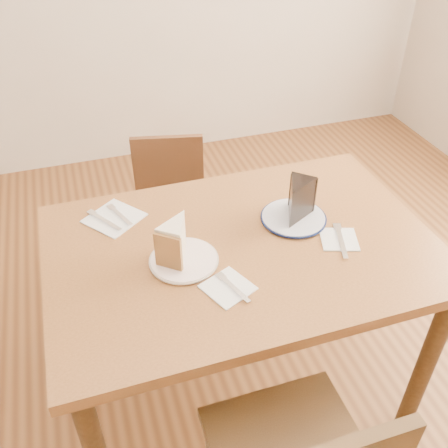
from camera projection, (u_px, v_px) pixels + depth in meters
ground at (238, 386)px, 2.01m from camera, size 4.00×4.00×0.00m
table at (242, 267)px, 1.61m from camera, size 1.20×0.80×0.75m
chair_far at (171, 215)px, 2.23m from camera, size 0.44×0.44×0.74m
plate_cream at (184, 260)px, 1.48m from camera, size 0.20×0.20×0.01m
plate_navy at (293, 218)px, 1.65m from camera, size 0.21×0.21×0.01m
carrot_cake at (177, 240)px, 1.46m from camera, size 0.13×0.14×0.11m
chocolate_cake at (297, 203)px, 1.60m from camera, size 0.15×0.15×0.12m
napkin_cream at (228, 287)px, 1.40m from camera, size 0.16×0.16×0.00m
napkin_navy at (339, 239)px, 1.56m from camera, size 0.14×0.14×0.00m
napkin_spare at (114, 218)px, 1.65m from camera, size 0.22×0.22×0.00m
fork_cream at (234, 288)px, 1.39m from camera, size 0.06×0.14×0.00m
knife_navy at (341, 241)px, 1.55m from camera, size 0.07×0.17×0.00m
fork_spare at (120, 215)px, 1.66m from camera, size 0.06×0.14×0.00m
knife_spare at (105, 220)px, 1.64m from camera, size 0.10×0.14×0.00m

